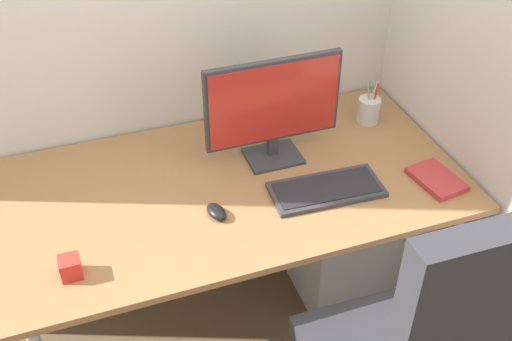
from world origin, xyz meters
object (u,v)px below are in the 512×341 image
object	(u,v)px
monitor	(273,106)
keyboard	(326,189)
filing_cabinet	(337,223)
notebook	(436,179)
pen_holder	(369,110)
desk_clamp_accessory	(70,267)
mouse	(217,212)

from	to	relation	value
monitor	keyboard	bearing A→B (deg)	-67.79
filing_cabinet	notebook	distance (m)	0.56
pen_holder	desk_clamp_accessory	world-z (taller)	pen_holder
pen_holder	mouse	bearing A→B (deg)	-155.02
desk_clamp_accessory	filing_cabinet	bearing A→B (deg)	18.05
mouse	notebook	xyz separation A→B (m)	(0.77, -0.08, -0.01)
pen_holder	desk_clamp_accessory	distance (m)	1.27
filing_cabinet	pen_holder	xyz separation A→B (m)	(0.14, 0.10, 0.47)
monitor	keyboard	size ratio (longest dim) A/B	1.25
keyboard	notebook	size ratio (longest dim) A/B	2.07
pen_holder	desk_clamp_accessory	xyz separation A→B (m)	(-1.19, -0.44, -0.02)
monitor	mouse	world-z (taller)	monitor
monitor	desk_clamp_accessory	distance (m)	0.85
filing_cabinet	pen_holder	size ratio (longest dim) A/B	3.19
monitor	notebook	distance (m)	0.62
mouse	pen_holder	size ratio (longest dim) A/B	0.48
keyboard	notebook	world-z (taller)	notebook
pen_holder	desk_clamp_accessory	bearing A→B (deg)	-159.54
filing_cabinet	notebook	world-z (taller)	notebook
notebook	keyboard	bearing A→B (deg)	160.21
mouse	desk_clamp_accessory	size ratio (longest dim) A/B	1.38
monitor	mouse	bearing A→B (deg)	-139.44
keyboard	mouse	bearing A→B (deg)	178.88
pen_holder	notebook	size ratio (longest dim) A/B	0.98
mouse	desk_clamp_accessory	world-z (taller)	desk_clamp_accessory
mouse	pen_holder	bearing A→B (deg)	10.60
filing_cabinet	keyboard	world-z (taller)	keyboard
monitor	pen_holder	xyz separation A→B (m)	(0.44, 0.09, -0.16)
filing_cabinet	mouse	world-z (taller)	mouse
monitor	desk_clamp_accessory	xyz separation A→B (m)	(-0.75, -0.35, -0.18)
filing_cabinet	monitor	world-z (taller)	monitor
notebook	desk_clamp_accessory	world-z (taller)	desk_clamp_accessory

